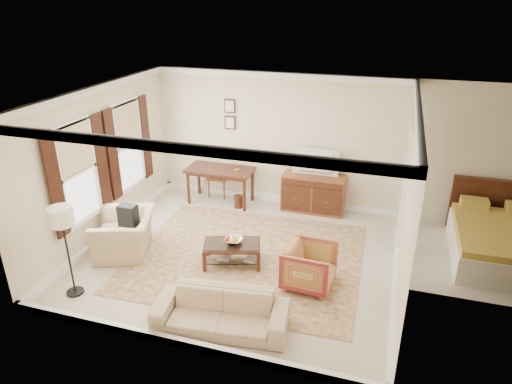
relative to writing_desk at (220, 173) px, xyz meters
The scene contains 21 objects.
room_shell 2.94m from the writing_desk, 59.93° to the right, with size 5.51×5.01×2.91m.
annex_bedroom 5.74m from the writing_desk, ahead, with size 3.00×2.70×2.90m.
window_front 3.24m from the writing_desk, 119.19° to the right, with size 0.12×1.56×1.80m, color #CCB284, non-canonical shape.
window_rear 2.08m from the writing_desk, 143.47° to the right, with size 0.12×1.56×1.80m, color #CCB284, non-canonical shape.
doorway 3.94m from the writing_desk, ahead, with size 0.10×1.12×2.25m, color white, non-canonical shape.
rug 2.55m from the writing_desk, 57.83° to the right, with size 4.04×3.46×0.01m, color #57231D.
writing_desk is the anchor object (origin of this frame).
desk_chair 0.43m from the writing_desk, 116.14° to the left, with size 0.45×0.45×1.05m, color brown, non-canonical shape.
desk_lamp 0.54m from the writing_desk, ahead, with size 0.32×0.32×0.50m, color silver, non-canonical shape.
framed_prints 1.32m from the writing_desk, 77.20° to the left, with size 0.25×0.04×0.68m, color #472114, non-canonical shape.
sideboard 2.11m from the writing_desk, ahead, with size 1.34×0.51×0.82m, color brown.
tv 2.17m from the writing_desk, ahead, with size 0.94×0.54×0.12m, color black.
coffee_table 2.64m from the writing_desk, 64.33° to the right, with size 1.10×0.84×0.41m.
fruit_bowl 2.60m from the writing_desk, 63.63° to the right, with size 0.42×0.42×0.10m, color silver.
book_a 2.65m from the writing_desk, 69.55° to the right, with size 0.28×0.04×0.38m, color brown.
book_b 2.75m from the writing_desk, 59.08° to the right, with size 0.28×0.03×0.38m, color brown.
striped_armchair 3.64m from the writing_desk, 45.51° to the right, with size 0.78×0.73×0.80m, color maroon.
club_armchair 2.71m from the writing_desk, 108.65° to the right, with size 1.14×0.74×0.99m, color tan.
backpack 2.60m from the writing_desk, 108.02° to the right, with size 0.32×0.22×0.40m, color black.
sofa 4.29m from the writing_desk, 68.64° to the right, with size 1.88×0.55×0.73m, color tan.
floor_lamp 4.06m from the writing_desk, 103.86° to the right, with size 0.37×0.37×1.51m.
Camera 1 is at (2.40, -6.76, 4.40)m, focal length 32.00 mm.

